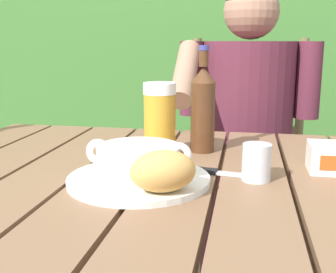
{
  "coord_description": "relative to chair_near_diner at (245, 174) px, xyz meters",
  "views": [
    {
      "loc": [
        0.12,
        -0.79,
        1.02
      ],
      "look_at": [
        -0.04,
        0.08,
        0.82
      ],
      "focal_mm": 46.05,
      "sensor_mm": 36.0,
      "label": 1
    }
  ],
  "objects": [
    {
      "name": "hedge_backdrop",
      "position": [
        -0.12,
        0.94,
        0.74
      ],
      "size": [
        3.84,
        0.93,
        2.91
      ],
      "color": "#3F7531",
      "rests_on": "ground_plane"
    },
    {
      "name": "serving_plate",
      "position": [
        -0.2,
        -0.94,
        0.27
      ],
      "size": [
        0.27,
        0.27,
        0.01
      ],
      "color": "white",
      "rests_on": "dining_table"
    },
    {
      "name": "beer_glass",
      "position": [
        -0.2,
        -0.73,
        0.35
      ],
      "size": [
        0.08,
        0.08,
        0.17
      ],
      "color": "gold",
      "rests_on": "dining_table"
    },
    {
      "name": "butter_tub",
      "position": [
        0.18,
        -0.8,
        0.29
      ],
      "size": [
        0.11,
        0.09,
        0.06
      ],
      "color": "white",
      "rests_on": "dining_table"
    },
    {
      "name": "beer_bottle",
      "position": [
        -0.11,
        -0.68,
        0.37
      ],
      "size": [
        0.06,
        0.06,
        0.26
      ],
      "color": "#502E19",
      "rests_on": "dining_table"
    },
    {
      "name": "dining_table",
      "position": [
        -0.13,
        -0.92,
        0.17
      ],
      "size": [
        1.25,
        0.96,
        0.75
      ],
      "color": "brown",
      "rests_on": "ground_plane"
    },
    {
      "name": "water_glass_small",
      "position": [
        0.02,
        -0.89,
        0.3
      ],
      "size": [
        0.06,
        0.06,
        0.07
      ],
      "color": "silver",
      "rests_on": "dining_table"
    },
    {
      "name": "soup_bowl",
      "position": [
        -0.2,
        -0.94,
        0.31
      ],
      "size": [
        0.21,
        0.16,
        0.07
      ],
      "color": "white",
      "rests_on": "serving_plate"
    },
    {
      "name": "table_knife",
      "position": [
        -0.06,
        -0.86,
        0.27
      ],
      "size": [
        0.17,
        0.04,
        0.01
      ],
      "color": "silver",
      "rests_on": "dining_table"
    },
    {
      "name": "chair_near_diner",
      "position": [
        0.0,
        0.0,
        0.0
      ],
      "size": [
        0.47,
        0.42,
        1.03
      ],
      "color": "brown",
      "rests_on": "ground_plane"
    },
    {
      "name": "bread_roll",
      "position": [
        -0.14,
        -1.01,
        0.31
      ],
      "size": [
        0.14,
        0.13,
        0.07
      ],
      "color": "tan",
      "rests_on": "serving_plate"
    },
    {
      "name": "person_eating",
      "position": [
        -0.0,
        -0.2,
        0.23
      ],
      "size": [
        0.48,
        0.47,
        1.22
      ],
      "color": "#572333",
      "rests_on": "ground_plane"
    }
  ]
}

